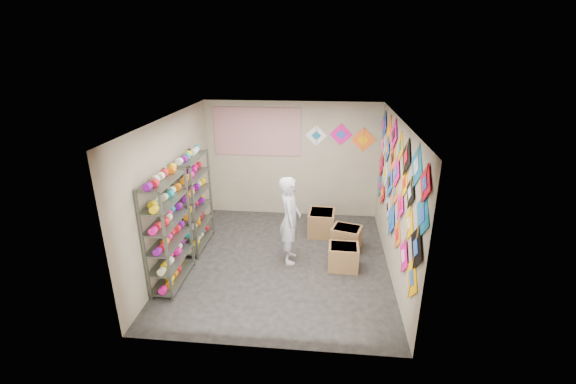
# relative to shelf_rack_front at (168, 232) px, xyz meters

# --- Properties ---
(ground) EXTENTS (4.50, 4.50, 0.00)m
(ground) POSITION_rel_shelf_rack_front_xyz_m (1.78, 0.85, -0.95)
(ground) COLOR black
(room_walls) EXTENTS (4.50, 4.50, 4.50)m
(room_walls) POSITION_rel_shelf_rack_front_xyz_m (1.78, 0.85, 0.69)
(room_walls) COLOR tan
(room_walls) RESTS_ON ground
(shelf_rack_front) EXTENTS (0.40, 1.10, 1.90)m
(shelf_rack_front) POSITION_rel_shelf_rack_front_xyz_m (0.00, 0.00, 0.00)
(shelf_rack_front) COLOR #4C5147
(shelf_rack_front) RESTS_ON ground
(shelf_rack_back) EXTENTS (0.40, 1.10, 1.90)m
(shelf_rack_back) POSITION_rel_shelf_rack_front_xyz_m (0.00, 1.30, 0.00)
(shelf_rack_back) COLOR #4C5147
(shelf_rack_back) RESTS_ON ground
(string_spools) EXTENTS (0.12, 2.36, 0.12)m
(string_spools) POSITION_rel_shelf_rack_front_xyz_m (-0.00, 0.65, 0.10)
(string_spools) COLOR #F70F94
(string_spools) RESTS_ON ground
(kite_wall_display) EXTENTS (0.06, 4.34, 2.08)m
(kite_wall_display) POSITION_rel_shelf_rack_front_xyz_m (3.76, 0.87, 0.71)
(kite_wall_display) COLOR #FFAE00
(kite_wall_display) RESTS_ON room_walls
(back_wall_kites) EXTENTS (1.58, 0.02, 0.64)m
(back_wall_kites) POSITION_rel_shelf_rack_front_xyz_m (2.91, 3.09, 0.97)
(back_wall_kites) COLOR white
(back_wall_kites) RESTS_ON room_walls
(poster) EXTENTS (2.00, 0.01, 1.10)m
(poster) POSITION_rel_shelf_rack_front_xyz_m (0.98, 3.08, 1.05)
(poster) COLOR #7E4EA9
(poster) RESTS_ON room_walls
(shopkeeper) EXTENTS (0.68, 0.50, 1.67)m
(shopkeeper) POSITION_rel_shelf_rack_front_xyz_m (1.94, 0.92, -0.11)
(shopkeeper) COLOR silver
(shopkeeper) RESTS_ON ground
(carton_a) EXTENTS (0.55, 0.47, 0.45)m
(carton_a) POSITION_rel_shelf_rack_front_xyz_m (2.94, 0.73, -0.72)
(carton_a) COLOR #956841
(carton_a) RESTS_ON ground
(carton_b) EXTENTS (0.66, 0.59, 0.46)m
(carton_b) POSITION_rel_shelf_rack_front_xyz_m (3.02, 1.49, -0.72)
(carton_b) COLOR #956841
(carton_b) RESTS_ON ground
(carton_c) EXTENTS (0.58, 0.63, 0.53)m
(carton_c) POSITION_rel_shelf_rack_front_xyz_m (2.51, 2.05, -0.69)
(carton_c) COLOR #956841
(carton_c) RESTS_ON ground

